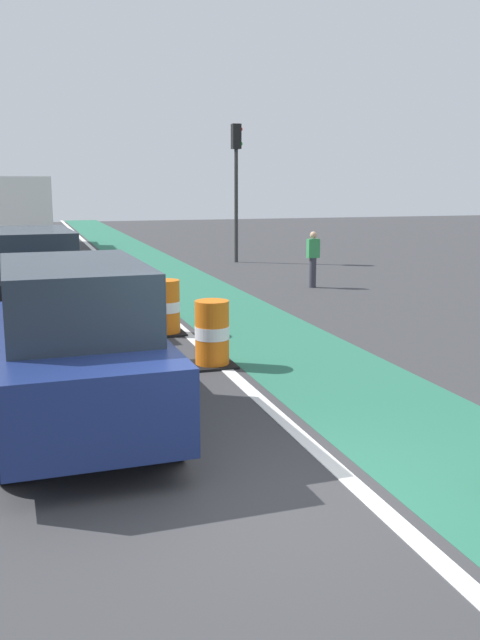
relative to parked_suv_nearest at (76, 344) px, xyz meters
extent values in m
plane|color=#38383A|center=(1.58, -2.63, -1.04)|extent=(100.00, 100.00, 0.00)
cube|color=#286B51|center=(3.98, 9.37, -1.03)|extent=(2.50, 80.00, 0.01)
cube|color=silver|center=(2.48, 9.37, -1.03)|extent=(0.20, 80.00, 0.01)
cube|color=navy|center=(0.00, 0.00, -0.25)|extent=(1.96, 4.65, 0.90)
cube|color=#232D38|center=(0.00, 0.00, 0.60)|extent=(1.69, 2.89, 0.80)
cylinder|color=black|center=(-0.86, 1.40, -0.70)|extent=(0.30, 0.69, 0.68)
cylinder|color=black|center=(0.78, 1.45, -0.70)|extent=(0.30, 0.69, 0.68)
cylinder|color=black|center=(-0.78, -1.45, -0.70)|extent=(0.30, 0.69, 0.68)
cylinder|color=black|center=(0.86, -1.40, -0.70)|extent=(0.30, 0.69, 0.68)
cube|color=black|center=(-0.42, 6.29, -0.25)|extent=(2.08, 4.69, 0.90)
cube|color=#232D38|center=(-0.42, 6.29, 0.60)|extent=(1.77, 2.93, 0.80)
cylinder|color=black|center=(0.32, 7.76, -0.70)|extent=(0.32, 0.69, 0.68)
cylinder|color=black|center=(0.48, 4.91, -0.70)|extent=(0.32, 0.69, 0.68)
cylinder|color=orange|center=(2.33, 2.28, -0.79)|extent=(0.56, 0.56, 0.42)
cylinder|color=white|center=(2.33, 2.28, -0.47)|extent=(0.57, 0.57, 0.21)
cylinder|color=orange|center=(2.33, 2.28, -0.16)|extent=(0.56, 0.56, 0.42)
cube|color=black|center=(2.33, 2.28, -1.02)|extent=(0.73, 0.73, 0.04)
cylinder|color=orange|center=(2.08, 4.91, -0.79)|extent=(0.56, 0.56, 0.42)
cylinder|color=white|center=(2.08, 4.91, -0.47)|extent=(0.57, 0.57, 0.21)
cylinder|color=orange|center=(2.08, 4.91, -0.16)|extent=(0.56, 0.56, 0.42)
cube|color=black|center=(2.08, 4.91, -1.02)|extent=(0.73, 0.73, 0.04)
cube|color=silver|center=(-0.36, 24.36, 0.94)|extent=(2.48, 5.67, 2.50)
cube|color=silver|center=(-0.24, 28.20, 0.49)|extent=(2.26, 1.97, 2.10)
cylinder|color=black|center=(-1.28, 28.04, -0.56)|extent=(0.33, 0.97, 0.96)
cylinder|color=black|center=(0.78, 27.97, -0.56)|extent=(0.33, 0.97, 0.96)
cylinder|color=black|center=(-1.43, 22.99, -0.56)|extent=(0.33, 0.97, 0.96)
cylinder|color=black|center=(0.62, 22.92, -0.56)|extent=(0.33, 0.97, 0.96)
cylinder|color=#2D2D2D|center=(7.18, 16.76, 1.06)|extent=(0.14, 0.14, 4.20)
cube|color=black|center=(7.18, 16.76, 3.61)|extent=(0.32, 0.32, 0.90)
sphere|color=red|center=(7.35, 16.76, 3.87)|extent=(0.16, 0.16, 0.16)
sphere|color=green|center=(7.35, 16.76, 3.35)|extent=(0.16, 0.16, 0.16)
cylinder|color=#33333D|center=(7.37, 9.87, -0.61)|extent=(0.20, 0.20, 0.86)
cube|color=#338C4C|center=(7.37, 9.87, 0.09)|extent=(0.34, 0.20, 0.54)
sphere|color=tan|center=(7.37, 9.87, 0.47)|extent=(0.20, 0.20, 0.20)
camera|label=1|loc=(-0.54, -8.44, 1.93)|focal=38.93mm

